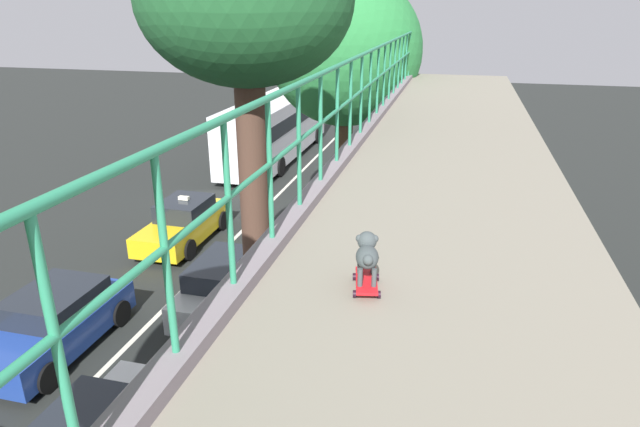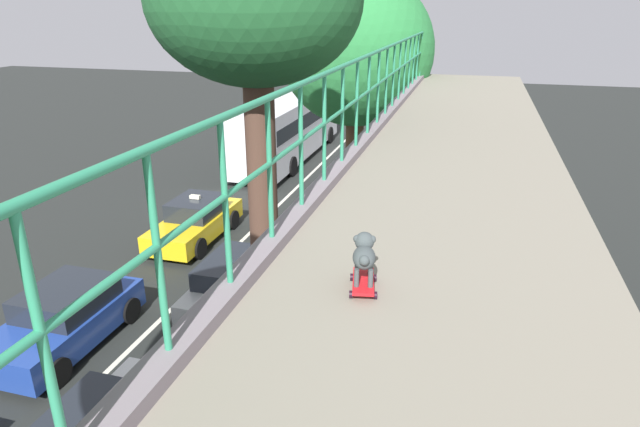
{
  "view_description": "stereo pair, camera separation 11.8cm",
  "coord_description": "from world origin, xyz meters",
  "px_view_note": "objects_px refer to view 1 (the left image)",
  "views": [
    {
      "loc": [
        1.18,
        -1.88,
        7.63
      ],
      "look_at": [
        0.12,
        2.3,
        5.97
      ],
      "focal_mm": 30.39,
      "sensor_mm": 36.0,
      "label": 1
    },
    {
      "loc": [
        1.29,
        -1.85,
        7.63
      ],
      "look_at": [
        0.12,
        2.3,
        5.97
      ],
      "focal_mm": 30.39,
      "sensor_mm": 36.0,
      "label": 2
    }
  ],
  "objects_px": {
    "car_blue_fourth": "(54,322)",
    "small_dog": "(367,253)",
    "car_silver_fifth": "(231,284)",
    "car_yellow_cab_sixth": "(184,222)",
    "city_bus": "(276,125)",
    "toy_skateboard": "(366,281)"
  },
  "relations": [
    {
      "from": "car_blue_fourth",
      "to": "small_dog",
      "type": "height_order",
      "value": "small_dog"
    },
    {
      "from": "car_silver_fifth",
      "to": "small_dog",
      "type": "height_order",
      "value": "small_dog"
    },
    {
      "from": "car_blue_fourth",
      "to": "car_yellow_cab_sixth",
      "type": "height_order",
      "value": "car_yellow_cab_sixth"
    },
    {
      "from": "car_yellow_cab_sixth",
      "to": "small_dog",
      "type": "relative_size",
      "value": 11.08
    },
    {
      "from": "car_blue_fourth",
      "to": "city_bus",
      "type": "height_order",
      "value": "city_bus"
    },
    {
      "from": "car_yellow_cab_sixth",
      "to": "small_dog",
      "type": "xyz_separation_m",
      "value": [
        8.21,
        -12.05,
        5.29
      ]
    },
    {
      "from": "car_blue_fourth",
      "to": "toy_skateboard",
      "type": "xyz_separation_m",
      "value": [
        8.2,
        -5.57,
        5.06
      ]
    },
    {
      "from": "car_blue_fourth",
      "to": "city_bus",
      "type": "xyz_separation_m",
      "value": [
        -0.42,
        17.67,
        1.11
      ]
    },
    {
      "from": "small_dog",
      "to": "city_bus",
      "type": "bearing_deg",
      "value": 110.35
    },
    {
      "from": "car_silver_fifth",
      "to": "small_dog",
      "type": "distance_m",
      "value": 11.02
    },
    {
      "from": "city_bus",
      "to": "small_dog",
      "type": "distance_m",
      "value": 25.11
    },
    {
      "from": "city_bus",
      "to": "small_dog",
      "type": "bearing_deg",
      "value": -69.65
    },
    {
      "from": "car_silver_fifth",
      "to": "small_dog",
      "type": "relative_size",
      "value": 10.26
    },
    {
      "from": "city_bus",
      "to": "small_dog",
      "type": "relative_size",
      "value": 28.83
    },
    {
      "from": "toy_skateboard",
      "to": "small_dog",
      "type": "bearing_deg",
      "value": 101.77
    },
    {
      "from": "car_silver_fifth",
      "to": "car_yellow_cab_sixth",
      "type": "relative_size",
      "value": 0.93
    },
    {
      "from": "car_yellow_cab_sixth",
      "to": "small_dog",
      "type": "height_order",
      "value": "small_dog"
    },
    {
      "from": "car_yellow_cab_sixth",
      "to": "small_dog",
      "type": "distance_m",
      "value": 15.51
    },
    {
      "from": "car_blue_fourth",
      "to": "city_bus",
      "type": "bearing_deg",
      "value": 91.36
    },
    {
      "from": "toy_skateboard",
      "to": "small_dog",
      "type": "relative_size",
      "value": 1.09
    },
    {
      "from": "city_bus",
      "to": "car_silver_fifth",
      "type": "bearing_deg",
      "value": -76.08
    },
    {
      "from": "car_blue_fourth",
      "to": "small_dog",
      "type": "xyz_separation_m",
      "value": [
        8.19,
        -5.54,
        5.27
      ]
    }
  ]
}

